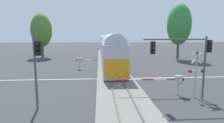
{
  "coord_description": "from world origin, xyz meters",
  "views": [
    {
      "loc": [
        -1.9,
        -22.31,
        5.39
      ],
      "look_at": [
        -0.31,
        0.92,
        2.0
      ],
      "focal_mm": 29.74,
      "sensor_mm": 36.0,
      "label": 1
    }
  ],
  "objects_px": {
    "traffic_signal_near_right": "(187,52)",
    "maple_right_background": "(179,25)",
    "pine_left_background": "(41,30)",
    "commuter_train": "(106,45)",
    "traffic_signal_near_left": "(37,62)",
    "crossing_gate_far": "(83,60)",
    "crossing_signal_mast": "(196,70)",
    "crossing_gate_near": "(171,80)"
  },
  "relations": [
    {
      "from": "traffic_signal_near_right",
      "to": "maple_right_background",
      "type": "distance_m",
      "value": 27.18
    },
    {
      "from": "traffic_signal_near_right",
      "to": "pine_left_background",
      "type": "xyz_separation_m",
      "value": [
        -20.6,
        30.8,
        2.4
      ]
    },
    {
      "from": "commuter_train",
      "to": "maple_right_background",
      "type": "distance_m",
      "value": 18.91
    },
    {
      "from": "traffic_signal_near_left",
      "to": "pine_left_background",
      "type": "xyz_separation_m",
      "value": [
        -9.15,
        31.91,
        2.89
      ]
    },
    {
      "from": "crossing_gate_far",
      "to": "traffic_signal_near_left",
      "type": "bearing_deg",
      "value": -96.54
    },
    {
      "from": "commuter_train",
      "to": "traffic_signal_near_left",
      "type": "distance_m",
      "value": 36.81
    },
    {
      "from": "crossing_signal_mast",
      "to": "crossing_gate_near",
      "type": "bearing_deg",
      "value": 157.65
    },
    {
      "from": "traffic_signal_near_right",
      "to": "pine_left_background",
      "type": "distance_m",
      "value": 37.13
    },
    {
      "from": "commuter_train",
      "to": "crossing_signal_mast",
      "type": "bearing_deg",
      "value": -79.82
    },
    {
      "from": "crossing_gate_near",
      "to": "traffic_signal_near_right",
      "type": "bearing_deg",
      "value": -57.67
    },
    {
      "from": "crossing_gate_far",
      "to": "crossing_signal_mast",
      "type": "bearing_deg",
      "value": -52.96
    },
    {
      "from": "crossing_gate_near",
      "to": "maple_right_background",
      "type": "distance_m",
      "value": 26.84
    },
    {
      "from": "crossing_signal_mast",
      "to": "pine_left_background",
      "type": "bearing_deg",
      "value": 125.56
    },
    {
      "from": "crossing_gate_far",
      "to": "crossing_gate_near",
      "type": "bearing_deg",
      "value": -56.63
    },
    {
      "from": "crossing_signal_mast",
      "to": "traffic_signal_near_left",
      "type": "distance_m",
      "value": 12.69
    },
    {
      "from": "commuter_train",
      "to": "traffic_signal_near_right",
      "type": "distance_m",
      "value": 35.54
    },
    {
      "from": "commuter_train",
      "to": "traffic_signal_near_left",
      "type": "height_order",
      "value": "commuter_train"
    },
    {
      "from": "traffic_signal_near_right",
      "to": "maple_right_background",
      "type": "bearing_deg",
      "value": 68.04
    },
    {
      "from": "crossing_gate_far",
      "to": "traffic_signal_near_right",
      "type": "height_order",
      "value": "traffic_signal_near_right"
    },
    {
      "from": "traffic_signal_near_right",
      "to": "pine_left_background",
      "type": "relative_size",
      "value": 0.54
    },
    {
      "from": "commuter_train",
      "to": "crossing_gate_near",
      "type": "height_order",
      "value": "commuter_train"
    },
    {
      "from": "commuter_train",
      "to": "crossing_gate_far",
      "type": "distance_m",
      "value": 21.0
    },
    {
      "from": "crossing_gate_near",
      "to": "maple_right_background",
      "type": "height_order",
      "value": "maple_right_background"
    },
    {
      "from": "crossing_gate_near",
      "to": "traffic_signal_near_left",
      "type": "height_order",
      "value": "traffic_signal_near_left"
    },
    {
      "from": "crossing_signal_mast",
      "to": "traffic_signal_near_right",
      "type": "distance_m",
      "value": 1.95
    },
    {
      "from": "crossing_gate_near",
      "to": "traffic_signal_near_right",
      "type": "height_order",
      "value": "traffic_signal_near_right"
    },
    {
      "from": "traffic_signal_near_right",
      "to": "crossing_signal_mast",
      "type": "bearing_deg",
      "value": 22.51
    },
    {
      "from": "commuter_train",
      "to": "traffic_signal_near_right",
      "type": "bearing_deg",
      "value": -81.69
    },
    {
      "from": "crossing_gate_far",
      "to": "traffic_signal_near_right",
      "type": "relative_size",
      "value": 0.99
    },
    {
      "from": "crossing_gate_near",
      "to": "maple_right_background",
      "type": "bearing_deg",
      "value": 65.45
    },
    {
      "from": "crossing_gate_near",
      "to": "crossing_gate_far",
      "type": "height_order",
      "value": "same"
    },
    {
      "from": "crossing_signal_mast",
      "to": "crossing_gate_far",
      "type": "distance_m",
      "value": 17.86
    },
    {
      "from": "crossing_signal_mast",
      "to": "traffic_signal_near_right",
      "type": "height_order",
      "value": "traffic_signal_near_right"
    },
    {
      "from": "pine_left_background",
      "to": "crossing_signal_mast",
      "type": "bearing_deg",
      "value": -54.44
    },
    {
      "from": "commuter_train",
      "to": "pine_left_background",
      "type": "bearing_deg",
      "value": -164.31
    },
    {
      "from": "crossing_signal_mast",
      "to": "crossing_gate_far",
      "type": "relative_size",
      "value": 0.73
    },
    {
      "from": "crossing_signal_mast",
      "to": "traffic_signal_near_right",
      "type": "relative_size",
      "value": 0.72
    },
    {
      "from": "traffic_signal_near_left",
      "to": "traffic_signal_near_right",
      "type": "relative_size",
      "value": 0.94
    },
    {
      "from": "crossing_signal_mast",
      "to": "pine_left_background",
      "type": "height_order",
      "value": "pine_left_background"
    },
    {
      "from": "commuter_train",
      "to": "crossing_gate_near",
      "type": "bearing_deg",
      "value": -82.68
    },
    {
      "from": "commuter_train",
      "to": "crossing_gate_far",
      "type": "bearing_deg",
      "value": -102.42
    },
    {
      "from": "crossing_gate_near",
      "to": "traffic_signal_near_right",
      "type": "distance_m",
      "value": 2.97
    }
  ]
}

